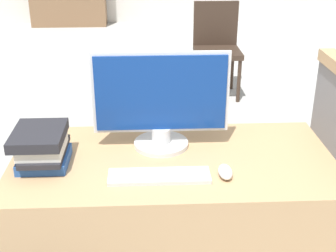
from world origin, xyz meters
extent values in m
cube|color=tan|center=(0.00, 0.34, 0.38)|extent=(1.32, 0.67, 0.76)
cube|color=slate|center=(0.69, 0.30, 0.54)|extent=(0.05, 0.61, 1.09)
cylinder|color=silver|center=(-0.04, 0.45, 0.77)|extent=(0.23, 0.23, 0.02)
cylinder|color=silver|center=(-0.04, 0.45, 0.81)|extent=(0.08, 0.08, 0.06)
cube|color=silver|center=(-0.04, 0.46, 1.00)|extent=(0.57, 0.01, 0.35)
cube|color=navy|center=(-0.04, 0.45, 1.00)|extent=(0.54, 0.02, 0.32)
cube|color=silver|center=(-0.06, 0.18, 0.77)|extent=(0.39, 0.11, 0.02)
ellipsoid|color=white|center=(0.19, 0.18, 0.78)|extent=(0.05, 0.10, 0.04)
cube|color=#285199|center=(-0.52, 0.31, 0.78)|extent=(0.19, 0.21, 0.04)
cube|color=#232328|center=(-0.51, 0.32, 0.81)|extent=(0.16, 0.27, 0.02)
cube|color=silver|center=(-0.52, 0.31, 0.84)|extent=(0.17, 0.20, 0.04)
cube|color=#232328|center=(-0.53, 0.32, 0.88)|extent=(0.20, 0.25, 0.04)
cylinder|color=#38281E|center=(0.40, 2.88, 0.21)|extent=(0.04, 0.04, 0.42)
cylinder|color=#38281E|center=(0.78, 2.88, 0.21)|extent=(0.04, 0.04, 0.42)
cylinder|color=#38281E|center=(0.40, 3.26, 0.21)|extent=(0.04, 0.04, 0.42)
cylinder|color=#38281E|center=(0.78, 3.26, 0.21)|extent=(0.04, 0.04, 0.42)
cube|color=#38281E|center=(0.59, 3.07, 0.45)|extent=(0.44, 0.44, 0.05)
cube|color=#38281E|center=(0.59, 3.27, 0.69)|extent=(0.44, 0.04, 0.43)
camera|label=1|loc=(-0.10, -1.35, 1.67)|focal=50.00mm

